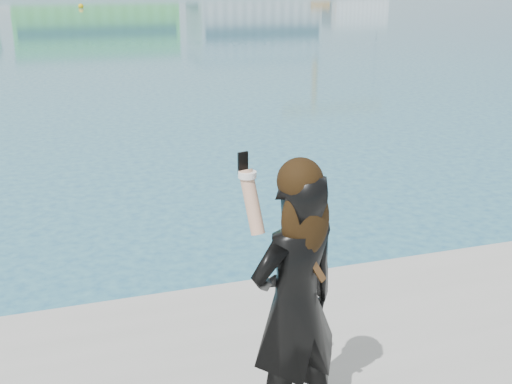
# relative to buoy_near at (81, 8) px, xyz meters

# --- Properties ---
(buoy_near) EXTENTS (0.50, 0.50, 0.50)m
(buoy_near) POSITION_rel_buoy_near_xyz_m (0.00, 0.00, 0.00)
(buoy_near) COLOR #EFB00C
(buoy_near) RESTS_ON ground
(woman) EXTENTS (0.67, 0.53, 1.68)m
(woman) POSITION_rel_buoy_near_xyz_m (-2.54, -62.99, 1.65)
(woman) COLOR black
(woman) RESTS_ON near_quay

